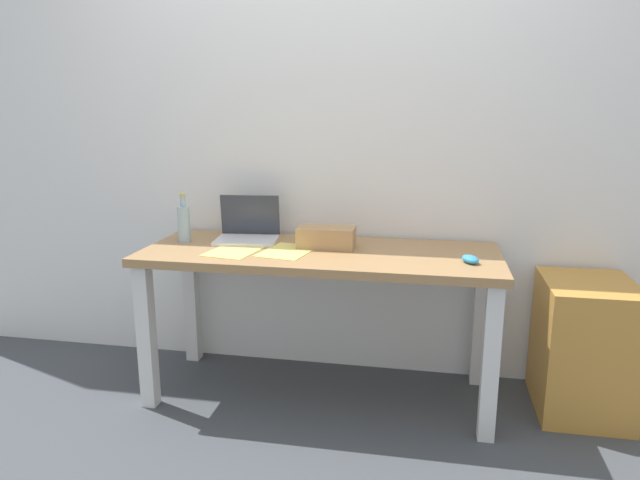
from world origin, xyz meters
name	(u,v)px	position (x,y,z in m)	size (l,w,h in m)	color
ground_plane	(320,393)	(0.00, 0.00, 0.00)	(8.00, 8.00, 0.00)	#42474C
back_wall	(334,128)	(0.00, 0.39, 1.30)	(5.20, 0.08, 2.60)	white
desk	(320,272)	(0.00, 0.00, 0.63)	(1.68, 0.65, 0.74)	#A37A4C
laptop_left	(248,231)	(-0.40, 0.13, 0.79)	(0.33, 0.26, 0.22)	silver
beer_bottle	(184,223)	(-0.70, 0.05, 0.84)	(0.06, 0.06, 0.24)	#99B7C1
computer_mouse	(470,259)	(0.69, -0.10, 0.76)	(0.06, 0.10, 0.03)	#338CC6
cardboard_box	(326,237)	(0.02, 0.06, 0.79)	(0.27, 0.14, 0.10)	tan
paper_sheet_front_left	(235,250)	(-0.39, -0.08, 0.74)	(0.21, 0.30, 0.00)	#F4E06B
paper_yellow_folder	(287,251)	(-0.15, -0.05, 0.74)	(0.21, 0.30, 0.00)	#F4E06B
filing_cabinet	(584,347)	(1.24, 0.08, 0.31)	(0.40, 0.48, 0.63)	#C68938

